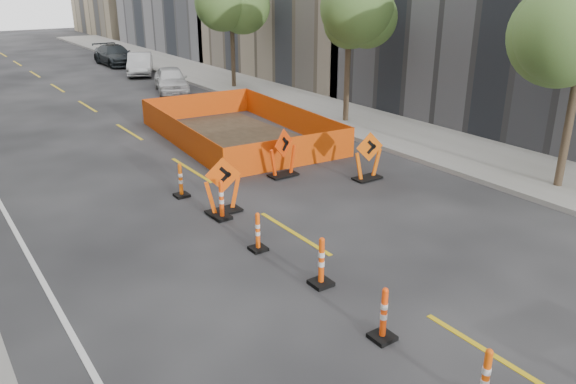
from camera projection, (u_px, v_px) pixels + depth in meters
ground_plane at (409, 304)px, 11.12m from camera, size 140.00×140.00×0.00m
sidewalk_right at (356, 120)px, 25.08m from camera, size 4.00×90.00×0.15m
tree_r_b at (349, 16)px, 23.16m from camera, size 2.80×2.80×5.95m
tree_r_c at (231, 6)px, 30.85m from camera, size 2.80×2.80×5.95m
channelizer_1 at (485, 379)px, 8.24m from camera, size 0.42×0.42×1.07m
channelizer_2 at (384, 314)px, 9.86m from camera, size 0.41×0.41×1.05m
channelizer_3 at (321, 262)px, 11.61m from camera, size 0.43×0.43×1.10m
channelizer_4 at (258, 232)px, 13.14m from camera, size 0.38×0.38×0.96m
channelizer_5 at (221, 200)px, 14.84m from camera, size 0.43×0.43×1.10m
channelizer_6 at (181, 180)px, 16.37m from camera, size 0.40×0.40×1.03m
chevron_sign_left at (223, 185)px, 15.15m from camera, size 1.23×1.01×1.59m
chevron_sign_center at (283, 153)px, 17.96m from camera, size 1.22×0.97×1.59m
chevron_sign_right at (368, 156)px, 17.68m from camera, size 1.14×0.82×1.56m
safety_fence at (238, 125)px, 22.31m from camera, size 5.67×8.93×1.07m
parked_car_near at (171, 80)px, 31.24m from camera, size 2.77×4.40×1.40m
parked_car_mid at (140, 64)px, 36.86m from camera, size 3.03×4.45×1.39m
parked_car_far at (115, 55)px, 40.86m from camera, size 2.11×4.97×1.43m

